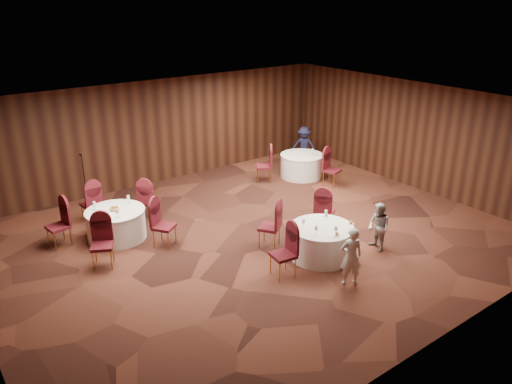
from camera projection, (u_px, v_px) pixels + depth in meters
ground at (254, 238)px, 12.25m from camera, size 12.00×12.00×0.00m
room_shell at (254, 162)px, 11.51m from camera, size 12.00×12.00×12.00m
table_main at (321, 242)px, 11.25m from camera, size 1.44×1.44×0.74m
table_left at (116, 224)px, 12.10m from camera, size 1.42×1.42×0.74m
table_right at (302, 165)px, 16.21m from camera, size 1.39×1.39×0.74m
chairs_main at (293, 230)px, 11.53m from camera, size 2.89×1.88×1.00m
chairs_left at (114, 220)px, 12.05m from camera, size 3.05×3.02×1.00m
chairs_right at (298, 168)px, 15.57m from camera, size 2.15×2.25×1.00m
tabletop_main at (329, 223)px, 11.08m from camera, size 1.12×1.01×0.22m
tabletop_left at (114, 207)px, 11.94m from camera, size 0.89×0.84×0.22m
tabletop_right at (313, 151)px, 15.94m from camera, size 0.08×0.08×0.22m
mic_stand at (87, 197)px, 13.40m from camera, size 0.24×0.24×1.69m
woman_a at (351, 257)px, 10.08m from camera, size 0.55×0.48×1.27m
woman_b at (379, 227)px, 11.48m from camera, size 0.55×0.65×1.16m
man_c at (304, 146)px, 17.23m from camera, size 0.90×1.00×1.35m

